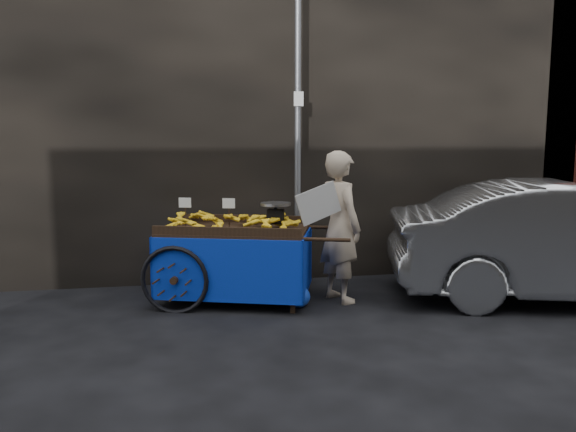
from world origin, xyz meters
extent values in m
plane|color=black|center=(0.00, 0.00, 0.00)|extent=(80.00, 80.00, 0.00)
cube|color=black|center=(-1.00, 2.60, 2.50)|extent=(11.00, 2.00, 5.00)
cylinder|color=slate|center=(0.30, 1.30, 2.00)|extent=(0.08, 0.08, 4.00)
cube|color=white|center=(0.30, 1.25, 2.40)|extent=(0.12, 0.02, 0.18)
cube|color=black|center=(-0.55, 0.73, 0.83)|extent=(1.90, 1.49, 0.06)
cube|color=black|center=(-0.41, 1.20, 0.90)|extent=(1.60, 0.54, 0.10)
cube|color=black|center=(-0.70, 0.27, 0.90)|extent=(1.60, 0.54, 0.10)
cube|color=black|center=(0.01, 0.12, 0.42)|extent=(0.07, 0.07, 0.83)
cube|color=black|center=(0.27, 0.91, 0.42)|extent=(0.07, 0.07, 0.83)
cylinder|color=black|center=(0.36, 0.01, 0.83)|extent=(0.51, 0.20, 0.04)
cylinder|color=black|center=(0.61, 0.80, 0.83)|extent=(0.51, 0.20, 0.04)
torus|color=black|center=(-1.27, 0.37, 0.36)|extent=(0.76, 0.28, 0.78)
torus|color=black|center=(-0.93, 1.44, 0.36)|extent=(0.76, 0.28, 0.78)
cylinder|color=black|center=(-1.10, 0.91, 0.36)|extent=(0.40, 1.12, 0.05)
cube|color=#082D9C|center=(-0.71, 0.23, 0.48)|extent=(1.63, 0.53, 0.71)
cube|color=#082D9C|center=(-0.39, 1.24, 0.48)|extent=(1.63, 0.53, 0.71)
cube|color=#082D9C|center=(-1.35, 0.99, 0.48)|extent=(0.35, 1.04, 0.71)
cube|color=#082D9C|center=(0.25, 0.48, 0.48)|extent=(0.35, 1.04, 0.71)
cube|color=black|center=(-0.09, 0.64, 1.01)|extent=(0.22, 0.19, 0.17)
cylinder|color=silver|center=(-0.09, 0.64, 1.15)|extent=(0.44, 0.44, 0.03)
cube|color=white|center=(-1.13, 0.80, 1.17)|extent=(0.14, 0.05, 0.11)
cube|color=white|center=(-0.64, 0.64, 1.17)|extent=(0.14, 0.05, 0.11)
imported|color=tan|center=(0.65, 0.50, 0.89)|extent=(0.64, 0.76, 1.77)
cube|color=beige|center=(0.34, 0.29, 1.19)|extent=(0.57, 0.17, 0.50)
ellipsoid|color=#193FBC|center=(0.11, 0.30, 0.13)|extent=(0.28, 0.22, 0.25)
camera|label=1|loc=(-1.10, -5.76, 1.92)|focal=35.00mm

